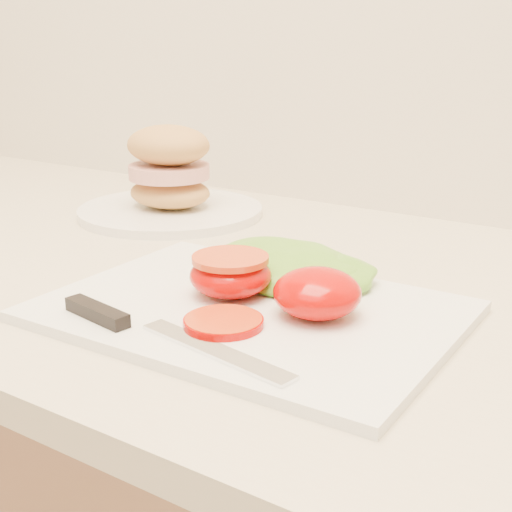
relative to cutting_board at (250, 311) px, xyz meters
The scene contains 8 objects.
cutting_board is the anchor object (origin of this frame).
tomato_half_dome 0.07m from the cutting_board, 12.60° to the left, with size 0.08×0.08×0.04m, color #CC0200.
tomato_half_cut 0.04m from the cutting_board, 156.05° to the left, with size 0.08×0.08×0.04m.
tomato_slice_0 0.05m from the cutting_board, 82.27° to the right, with size 0.07×0.07×0.01m, color #CD5224.
lettuce_leaf_0 0.08m from the cutting_board, 102.37° to the left, with size 0.16×0.10×0.03m, color #7ABE32.
lettuce_leaf_1 0.09m from the cutting_board, 70.50° to the left, with size 0.11×0.08×0.02m, color #7ABE32.
knife 0.11m from the cutting_board, 114.60° to the right, with size 0.24×0.05×0.01m.
sandwich_plate 0.39m from the cutting_board, 140.71° to the left, with size 0.26×0.26×0.13m.
Camera 1 is at (0.16, 1.07, 1.18)m, focal length 50.00 mm.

